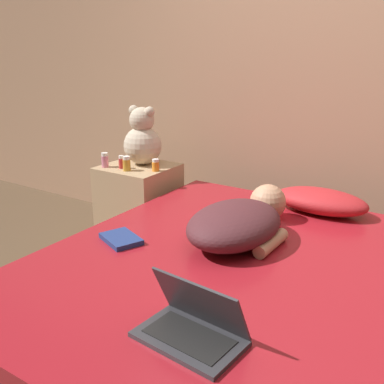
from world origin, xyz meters
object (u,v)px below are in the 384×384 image
pillow (321,201)px  bottle_red (121,162)px  teddy_bear (143,139)px  bottle_amber (127,164)px  bottle_pink (105,160)px  person_lying (241,221)px  bottle_orange (156,165)px  laptop (193,325)px  book (121,239)px

pillow → bottle_red: (-1.25, -0.20, 0.09)m
pillow → teddy_bear: teddy_bear is taller
bottle_amber → bottle_pink: bearing=-177.1°
person_lying → teddy_bear: size_ratio=1.88×
person_lying → bottle_orange: size_ratio=9.45×
teddy_bear → bottle_red: size_ratio=4.60×
person_lying → bottle_red: size_ratio=8.64×
bottle_red → bottle_amber: 0.07m
bottle_orange → person_lying: bearing=-27.4°
pillow → bottle_amber: (-1.18, -0.22, 0.09)m
pillow → person_lying: bearing=-110.4°
person_lying → bottle_orange: bearing=153.9°
teddy_bear → bottle_amber: size_ratio=4.14×
laptop → bottle_orange: bearing=136.6°
laptop → bottle_pink: (-1.38, 1.08, 0.11)m
laptop → book: size_ratio=1.47×
bottle_orange → bottle_amber: bearing=-149.9°
bottle_red → pillow: bearing=9.1°
bottle_red → book: 0.91m
bottle_pink → bottle_amber: 0.18m
person_lying → laptop: 0.79m
bottle_orange → bottle_red: bearing=-163.2°
bottle_amber → bottle_orange: size_ratio=1.21×
bottle_pink → laptop: bearing=-38.1°
pillow → bottle_amber: size_ratio=5.40×
bottle_red → book: bottle_red is taller
bottle_amber → pillow: bearing=10.7°
bottle_amber → book: size_ratio=0.40×
laptop → bottle_orange: size_ratio=4.47×
laptop → bottle_orange: (-1.04, 1.18, 0.11)m
person_lying → bottle_red: 1.10m
laptop → pillow: bearing=96.0°
pillow → laptop: laptop is taller
book → bottle_red: bearing=130.9°
pillow → bottle_red: size_ratio=6.00×
bottle_amber → bottle_orange: (0.16, 0.09, -0.01)m
pillow → bottle_pink: 1.38m
person_lying → book: 0.56m
bottle_red → bottle_pink: bearing=-163.1°
teddy_bear → book: teddy_bear is taller
teddy_bear → bottle_orange: (0.18, -0.10, -0.13)m
person_lying → book: bearing=-142.8°
teddy_bear → bottle_pink: teddy_bear is taller
pillow → bottle_orange: size_ratio=6.55×
bottle_red → book: size_ratio=0.36×
pillow → bottle_orange: (-1.02, -0.13, 0.09)m
laptop → bottle_red: bearing=143.9°
book → person_lying: bearing=35.9°
laptop → teddy_bear: size_ratio=0.89×
pillow → person_lying: person_lying is taller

